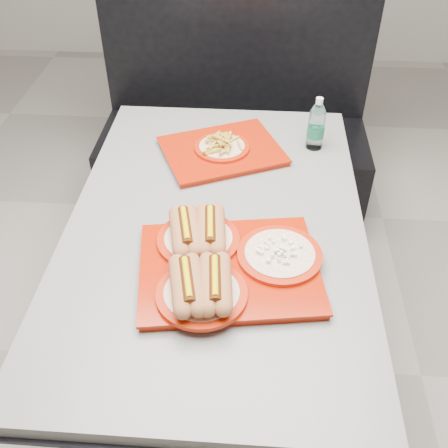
# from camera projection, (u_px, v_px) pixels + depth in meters

# --- Properties ---
(ground) EXTENTS (6.00, 6.00, 0.00)m
(ground) POSITION_uv_depth(u_px,v_px,m) (218.00, 363.00, 2.09)
(ground) COLOR #9E998E
(ground) RESTS_ON ground
(diner_table) EXTENTS (0.92, 1.42, 0.75)m
(diner_table) POSITION_uv_depth(u_px,v_px,m) (216.00, 259.00, 1.71)
(diner_table) COLOR black
(diner_table) RESTS_ON ground
(booth_bench) EXTENTS (1.30, 0.57, 1.35)m
(booth_bench) POSITION_uv_depth(u_px,v_px,m) (234.00, 134.00, 2.66)
(booth_bench) COLOR black
(booth_bench) RESTS_ON ground
(tray_near) EXTENTS (0.53, 0.45, 0.11)m
(tray_near) POSITION_uv_depth(u_px,v_px,m) (222.00, 262.00, 1.41)
(tray_near) COLOR #9B1804
(tray_near) RESTS_ON diner_table
(tray_far) EXTENTS (0.50, 0.45, 0.08)m
(tray_far) POSITION_uv_depth(u_px,v_px,m) (222.00, 149.00, 1.87)
(tray_far) COLOR #9B1804
(tray_far) RESTS_ON diner_table
(water_bottle) EXTENTS (0.06, 0.06, 0.20)m
(water_bottle) POSITION_uv_depth(u_px,v_px,m) (316.00, 127.00, 1.86)
(water_bottle) COLOR silver
(water_bottle) RESTS_ON diner_table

